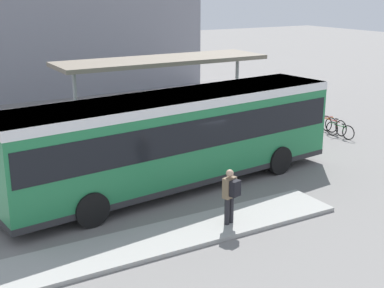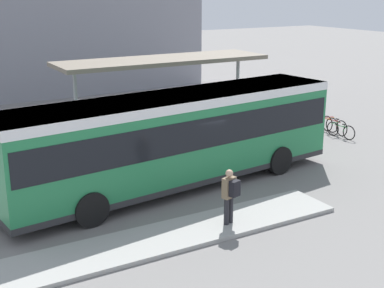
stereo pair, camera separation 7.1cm
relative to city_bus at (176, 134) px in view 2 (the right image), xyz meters
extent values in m
plane|color=slate|center=(-0.01, 0.00, -1.89)|extent=(120.00, 120.00, 0.00)
cube|color=#9E9E99|center=(-2.59, -3.45, -1.83)|extent=(11.57, 1.80, 0.12)
cube|color=#237A47|center=(-0.01, 0.00, -0.09)|extent=(12.55, 3.83, 2.89)
cube|color=white|center=(-0.01, 0.00, 1.20)|extent=(12.57, 3.86, 0.30)
cube|color=black|center=(-0.01, 0.00, 0.25)|extent=(12.31, 3.84, 1.01)
cube|color=black|center=(6.11, 0.69, 0.25)|extent=(0.33, 2.26, 1.11)
cube|color=#28282B|center=(-0.01, 0.00, -1.44)|extent=(12.56, 3.85, 0.20)
cylinder|color=black|center=(3.66, 1.60, -1.36)|extent=(1.09, 0.40, 1.06)
cylinder|color=black|center=(3.93, -0.74, -1.36)|extent=(1.09, 0.40, 1.06)
cylinder|color=black|center=(-3.95, 0.74, -1.36)|extent=(1.09, 0.40, 1.06)
cylinder|color=black|center=(-3.68, -1.60, -1.36)|extent=(1.09, 0.40, 1.06)
cylinder|color=#232328|center=(-0.36, -3.66, -1.37)|extent=(0.15, 0.15, 0.80)
cylinder|color=#232328|center=(-0.19, -3.61, -1.37)|extent=(0.15, 0.15, 0.80)
cube|color=#7A664C|center=(-0.28, -3.64, -0.67)|extent=(0.45, 0.32, 0.60)
cube|color=black|center=(-0.22, -3.84, -0.64)|extent=(0.34, 0.27, 0.46)
sphere|color=tan|center=(-0.28, -3.64, -0.23)|extent=(0.22, 0.22, 0.22)
torus|color=black|center=(9.50, 2.22, -1.56)|extent=(0.13, 0.68, 0.68)
torus|color=black|center=(9.61, 1.32, -1.56)|extent=(0.13, 0.68, 0.68)
cylinder|color=#287F3D|center=(9.56, 1.77, -1.34)|extent=(0.12, 0.71, 0.04)
cylinder|color=#287F3D|center=(9.58, 1.61, -1.39)|extent=(0.04, 0.04, 0.33)
cube|color=black|center=(9.58, 1.61, -1.23)|extent=(0.09, 0.19, 0.04)
cylinder|color=#287F3D|center=(9.51, 2.13, -1.26)|extent=(0.48, 0.09, 0.03)
torus|color=black|center=(9.87, 2.97, -1.52)|extent=(0.10, 0.76, 0.76)
torus|color=black|center=(9.79, 1.95, -1.52)|extent=(0.10, 0.76, 0.76)
cylinder|color=red|center=(9.83, 2.46, -1.27)|extent=(0.10, 0.80, 0.04)
cylinder|color=red|center=(9.81, 2.27, -1.33)|extent=(0.04, 0.04, 0.37)
cube|color=black|center=(9.81, 2.27, -1.14)|extent=(0.08, 0.18, 0.04)
cylinder|color=red|center=(9.86, 2.87, -1.18)|extent=(0.48, 0.07, 0.03)
torus|color=black|center=(9.87, 2.66, -1.53)|extent=(0.14, 0.73, 0.73)
torus|color=black|center=(9.74, 3.64, -1.53)|extent=(0.14, 0.73, 0.73)
cylinder|color=orange|center=(9.81, 3.15, -1.29)|extent=(0.14, 0.77, 0.04)
cylinder|color=orange|center=(9.78, 3.33, -1.35)|extent=(0.04, 0.04, 0.36)
cube|color=black|center=(9.78, 3.33, -1.17)|extent=(0.09, 0.19, 0.04)
cylinder|color=orange|center=(9.86, 2.76, -1.20)|extent=(0.48, 0.10, 0.03)
torus|color=black|center=(9.97, 4.28, -1.57)|extent=(0.15, 0.65, 0.66)
torus|color=black|center=(9.83, 3.41, -1.57)|extent=(0.15, 0.65, 0.66)
cylinder|color=silver|center=(9.90, 3.84, -1.35)|extent=(0.15, 0.69, 0.04)
cylinder|color=silver|center=(9.87, 3.69, -1.41)|extent=(0.04, 0.04, 0.32)
cube|color=black|center=(9.87, 3.69, -1.25)|extent=(0.10, 0.19, 0.04)
cylinder|color=silver|center=(9.95, 4.19, -1.28)|extent=(0.48, 0.11, 0.03)
cube|color=#706656|center=(2.34, 5.57, 1.72)|extent=(9.45, 2.73, 0.18)
cylinder|color=gray|center=(-1.67, 5.57, -0.13)|extent=(0.16, 0.16, 3.52)
cylinder|color=gray|center=(6.36, 5.57, -0.13)|extent=(0.16, 0.16, 3.52)
cylinder|color=slate|center=(-1.38, 3.56, -1.57)|extent=(0.82, 0.82, 0.64)
sphere|color=#337F38|center=(-1.38, 3.56, -0.89)|extent=(0.94, 0.94, 0.94)
cylinder|color=slate|center=(0.11, 3.30, -1.57)|extent=(0.62, 0.62, 0.64)
sphere|color=#235B28|center=(0.11, 3.30, -0.98)|extent=(0.72, 0.72, 0.72)
camera|label=1|loc=(-8.34, -15.37, 4.80)|focal=50.00mm
camera|label=2|loc=(-8.28, -15.41, 4.80)|focal=50.00mm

